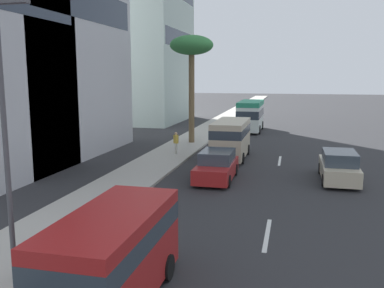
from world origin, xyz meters
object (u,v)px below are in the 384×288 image
(van_lead, at_px, (231,137))
(car_fourth, at_px, (339,167))
(street_lamp, at_px, (7,113))
(van_second, at_px, (113,252))
(pedestrian_near_lamp, at_px, (176,142))
(car_fifth, at_px, (217,166))
(minibus_third, at_px, (251,115))
(palm_tree, at_px, (192,49))

(van_lead, bearing_deg, car_fourth, 53.37)
(van_lead, bearing_deg, street_lamp, -9.17)
(car_fourth, bearing_deg, street_lamp, 145.48)
(van_lead, xyz_separation_m, van_second, (-19.08, 0.12, -0.14))
(van_lead, xyz_separation_m, street_lamp, (-18.83, 3.04, 3.21))
(van_second, bearing_deg, van_lead, 179.64)
(van_lead, xyz_separation_m, pedestrian_near_lamp, (-0.02, 3.90, -0.49))
(car_fourth, relative_size, pedestrian_near_lamp, 3.02)
(car_fifth, distance_m, street_lamp, 13.64)
(van_lead, height_order, pedestrian_near_lamp, van_lead)
(car_fifth, relative_size, street_lamp, 0.59)
(van_second, bearing_deg, minibus_third, -179.99)
(van_second, relative_size, car_fifth, 1.12)
(minibus_third, bearing_deg, car_fifth, 0.72)
(van_second, distance_m, car_fourth, 15.71)
(van_lead, relative_size, street_lamp, 0.73)
(palm_tree, bearing_deg, pedestrian_near_lamp, -178.47)
(van_second, relative_size, car_fourth, 1.05)
(minibus_third, xyz_separation_m, car_fifth, (-20.76, -0.26, -0.92))
(minibus_third, height_order, car_fifth, minibus_third)
(car_fifth, xyz_separation_m, palm_tree, (11.40, 4.17, 6.94))
(car_fourth, height_order, car_fifth, car_fourth)
(car_fifth, distance_m, pedestrian_near_lamp, 7.35)
(car_fifth, bearing_deg, street_lamp, -14.06)
(car_fifth, bearing_deg, car_fourth, 101.31)
(car_fifth, height_order, street_lamp, street_lamp)
(pedestrian_near_lamp, distance_m, street_lamp, 19.19)
(van_second, bearing_deg, car_fourth, 154.81)
(van_lead, distance_m, minibus_third, 14.60)
(van_lead, bearing_deg, palm_tree, -142.33)
(car_fourth, relative_size, car_fifth, 1.06)
(minibus_third, relative_size, palm_tree, 0.76)
(minibus_third, xyz_separation_m, pedestrian_near_lamp, (-14.62, 3.77, -0.69))
(palm_tree, bearing_deg, minibus_third, -22.69)
(car_fourth, height_order, palm_tree, palm_tree)
(minibus_third, distance_m, street_lamp, 33.69)
(car_fifth, distance_m, palm_tree, 13.98)
(van_second, distance_m, palm_tree, 25.44)
(van_second, height_order, palm_tree, palm_tree)
(car_fourth, height_order, street_lamp, street_lamp)
(van_lead, height_order, car_fifth, van_lead)
(minibus_third, xyz_separation_m, palm_tree, (-9.36, 3.91, 6.02))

